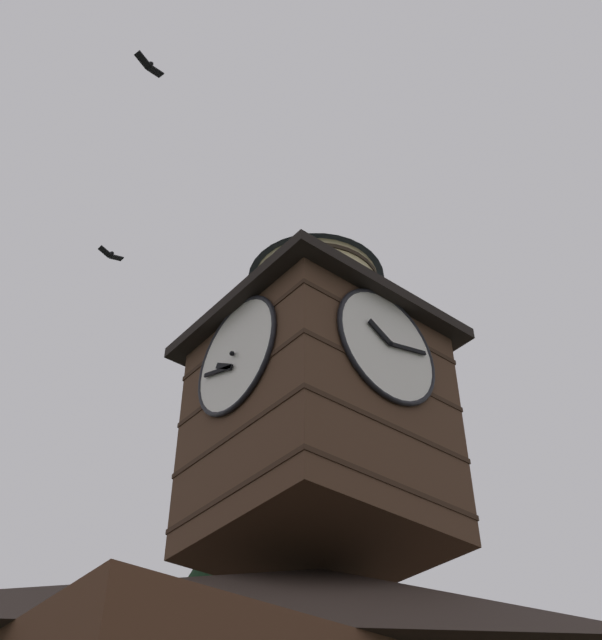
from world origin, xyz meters
name	(u,v)px	position (x,y,z in m)	size (l,w,h in m)	color
clock_tower	(318,393)	(1.42, -1.81, 11.43)	(4.74, 4.74, 8.03)	#4C3323
flying_bird_high	(149,66)	(6.58, -1.20, 17.42)	(0.76, 0.33, 0.14)	black
flying_bird_low	(111,255)	(4.86, -5.64, 16.10)	(0.67, 0.24, 0.13)	black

